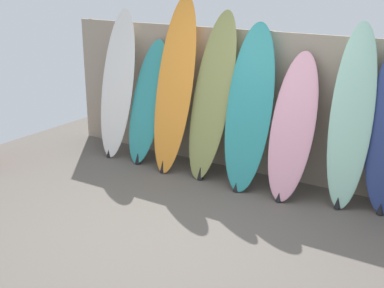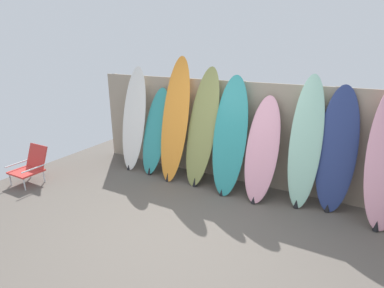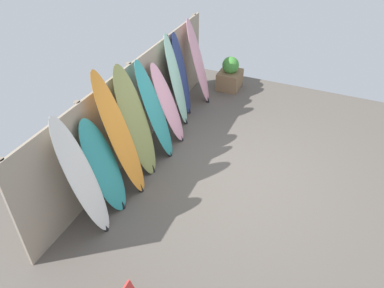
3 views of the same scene
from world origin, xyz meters
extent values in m
plane|color=#5B544C|center=(0.00, 0.00, 0.00)|extent=(7.68, 7.68, 0.00)
cube|color=gray|center=(0.00, 2.00, 0.90)|extent=(6.08, 0.04, 1.80)
cylinder|color=gray|center=(-2.88, 2.04, 0.90)|extent=(0.10, 0.10, 1.80)
cylinder|color=gray|center=(-1.44, 2.04, 0.90)|extent=(0.10, 0.10, 1.80)
cylinder|color=gray|center=(0.00, 2.04, 0.90)|extent=(0.10, 0.10, 1.80)
cylinder|color=gray|center=(1.44, 2.04, 0.90)|extent=(0.10, 0.10, 1.80)
ellipsoid|color=white|center=(-2.09, 1.63, 1.00)|extent=(0.56, 0.63, 2.00)
cone|color=black|center=(-2.09, 1.39, 0.06)|extent=(0.08, 0.08, 0.11)
ellipsoid|color=teal|center=(-1.58, 1.64, 0.81)|extent=(0.59, 0.63, 1.62)
cone|color=black|center=(-1.58, 1.39, 0.08)|extent=(0.08, 0.08, 0.14)
ellipsoid|color=orange|center=(-1.11, 1.61, 1.10)|extent=(0.56, 0.72, 2.20)
cone|color=black|center=(-1.11, 1.32, 0.09)|extent=(0.08, 0.08, 0.16)
ellipsoid|color=olive|center=(-0.58, 1.64, 1.02)|extent=(0.64, 0.69, 2.04)
cone|color=black|center=(-0.58, 1.37, 0.09)|extent=(0.08, 0.08, 0.16)
ellipsoid|color=teal|center=(-0.03, 1.57, 0.96)|extent=(0.63, 0.70, 1.93)
cone|color=black|center=(-0.03, 1.29, 0.07)|extent=(0.08, 0.08, 0.12)
ellipsoid|color=pink|center=(0.51, 1.58, 0.82)|extent=(0.54, 0.69, 1.64)
cone|color=black|center=(0.51, 1.30, 0.06)|extent=(0.08, 0.08, 0.10)
ellipsoid|color=#9ED6BC|center=(1.13, 1.68, 0.99)|extent=(0.50, 0.52, 1.99)
cone|color=black|center=(1.13, 1.48, 0.08)|extent=(0.08, 0.08, 0.13)
ellipsoid|color=navy|center=(1.56, 1.75, 0.93)|extent=(0.58, 0.46, 1.86)
cone|color=black|center=(1.56, 1.58, 0.07)|extent=(0.08, 0.08, 0.12)
cone|color=black|center=(2.18, 1.37, 0.08)|extent=(0.08, 0.08, 0.15)
cylinder|color=silver|center=(-3.47, -0.17, 0.11)|extent=(0.02, 0.02, 0.22)
cylinder|color=silver|center=(-3.06, -0.17, 0.11)|extent=(0.02, 0.02, 0.22)
cylinder|color=silver|center=(-3.47, 0.20, 0.11)|extent=(0.02, 0.02, 0.22)
cylinder|color=silver|center=(-3.06, 0.20, 0.11)|extent=(0.02, 0.02, 0.22)
cube|color=red|center=(-3.26, 0.01, 0.23)|extent=(0.48, 0.44, 0.03)
cube|color=red|center=(-3.26, 0.25, 0.44)|extent=(0.46, 0.19, 0.43)
cylinder|color=silver|center=(-3.50, 0.01, 0.34)|extent=(0.02, 0.44, 0.02)
cylinder|color=silver|center=(-3.02, 0.01, 0.34)|extent=(0.02, 0.44, 0.02)
camera|label=1|loc=(2.70, -3.85, 2.50)|focal=50.00mm
camera|label=2|loc=(1.71, -2.83, 2.37)|focal=28.00mm
camera|label=3|loc=(-5.09, -1.36, 4.55)|focal=35.00mm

